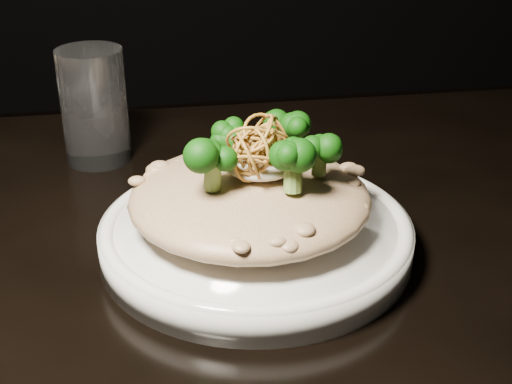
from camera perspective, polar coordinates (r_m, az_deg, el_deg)
The scene contains 7 objects.
table at distance 0.61m, azimuth -5.29°, elevation -13.85°, with size 1.10×0.80×0.75m.
plate at distance 0.59m, azimuth 0.00°, elevation -3.58°, with size 0.26×0.26×0.03m, color silver.
risotto at distance 0.58m, azimuth -0.49°, elevation -0.45°, with size 0.20×0.20×0.04m, color brown.
broccoli at distance 0.55m, azimuth 0.42°, elevation 3.17°, with size 0.12×0.12×0.04m, color black, non-canonical shape.
cheese at distance 0.57m, azimuth 0.34°, elevation 2.32°, with size 0.06×0.06×0.02m, color white.
shallots at distance 0.55m, azimuth 0.26°, elevation 4.13°, with size 0.05×0.05×0.03m, color brown, non-canonical shape.
drinking_glass at distance 0.76m, azimuth -12.82°, elevation 6.71°, with size 0.07×0.07×0.12m, color silver.
Camera 1 is at (-0.02, -0.46, 1.06)m, focal length 50.00 mm.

